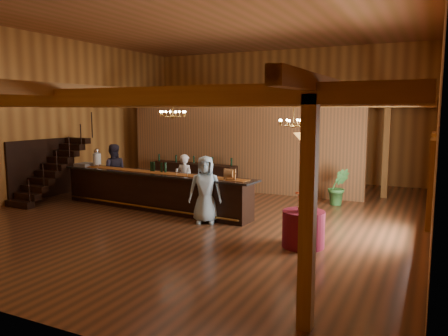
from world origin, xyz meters
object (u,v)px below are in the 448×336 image
at_px(chandelier_left, 173,114).
at_px(guest, 205,190).
at_px(floor_plant, 338,187).
at_px(chandelier_right, 293,122).
at_px(beverage_dispenser, 97,158).
at_px(raffle_drum, 230,173).
at_px(backbar_shelf, 194,176).
at_px(round_table, 303,229).
at_px(pendant_lamp, 306,138).
at_px(tasting_bar, 153,191).
at_px(bartender, 185,180).
at_px(staff_second, 113,171).

height_order(chandelier_left, guest, chandelier_left).
bearing_deg(floor_plant, guest, -126.20).
xyz_separation_m(chandelier_right, guest, (-1.89, -1.58, -1.75)).
bearing_deg(beverage_dispenser, floor_plant, 20.83).
xyz_separation_m(raffle_drum, chandelier_right, (1.36, 1.18, 1.34)).
bearing_deg(floor_plant, backbar_shelf, 175.70).
distance_m(guest, floor_plant, 4.64).
xyz_separation_m(round_table, pendant_lamp, (0.00, 0.00, 2.00)).
relative_size(tasting_bar, pendant_lamp, 7.60).
distance_m(chandelier_right, floor_plant, 3.10).
xyz_separation_m(raffle_drum, floor_plant, (2.21, 3.33, -0.72)).
height_order(tasting_bar, bartender, bartender).
bearing_deg(backbar_shelf, guest, -50.21).
bearing_deg(chandelier_left, tasting_bar, -108.76).
bearing_deg(bartender, tasting_bar, 60.02).
xyz_separation_m(round_table, staff_second, (-7.26, 2.38, 0.52)).
bearing_deg(backbar_shelf, beverage_dispenser, -113.39).
xyz_separation_m(beverage_dispenser, chandelier_right, (6.44, 0.62, 1.23)).
relative_size(round_table, staff_second, 0.50).
bearing_deg(pendant_lamp, staff_second, 161.82).
relative_size(round_table, chandelier_left, 1.15).
bearing_deg(bartender, round_table, 157.99).
distance_m(beverage_dispenser, bartender, 3.12).
xyz_separation_m(backbar_shelf, floor_plant, (5.46, -0.41, 0.09)).
xyz_separation_m(chandelier_left, pendant_lamp, (4.80, -2.31, -0.47)).
bearing_deg(chandelier_left, bartender, 13.13).
distance_m(backbar_shelf, pendant_lamp, 7.77).
bearing_deg(chandelier_left, staff_second, 178.19).
relative_size(backbar_shelf, bartender, 2.16).
distance_m(round_table, pendant_lamp, 2.00).
bearing_deg(backbar_shelf, chandelier_right, -22.58).
bearing_deg(staff_second, raffle_drum, 131.55).
height_order(beverage_dispenser, floor_plant, beverage_dispenser).
xyz_separation_m(tasting_bar, backbar_shelf, (-0.57, 3.45, -0.08)).
relative_size(tasting_bar, round_table, 7.40).
xyz_separation_m(backbar_shelf, chandelier_right, (4.61, -2.56, 2.16)).
distance_m(tasting_bar, staff_second, 2.38).
bearing_deg(backbar_shelf, tasting_bar, -74.11).
distance_m(chandelier_left, staff_second, 3.14).
bearing_deg(staff_second, chandelier_left, 142.65).
xyz_separation_m(chandelier_left, staff_second, (-2.46, 0.08, -1.95)).
bearing_deg(tasting_bar, beverage_dispenser, 178.69).
bearing_deg(raffle_drum, bartender, 151.43).
bearing_deg(round_table, backbar_shelf, 138.34).
xyz_separation_m(raffle_drum, guest, (-0.52, -0.40, -0.41)).
height_order(chandelier_left, pendant_lamp, same).
bearing_deg(tasting_bar, pendant_lamp, -12.02).
xyz_separation_m(raffle_drum, round_table, (2.38, -1.26, -0.91)).
bearing_deg(guest, floor_plant, 32.21).
height_order(round_table, staff_second, staff_second).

